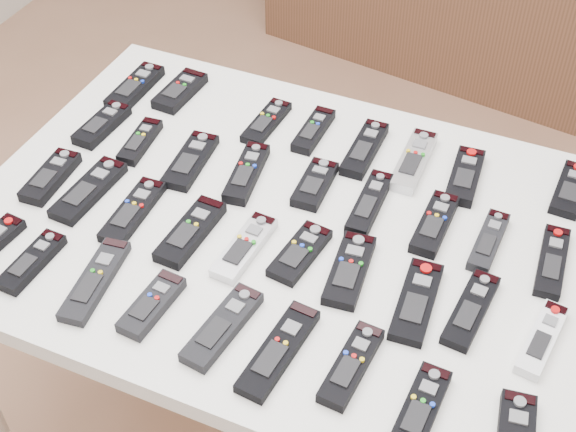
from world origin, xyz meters
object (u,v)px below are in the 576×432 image
at_px(remote_8, 102,125).
at_px(remote_13, 369,203).
at_px(remote_6, 465,176).
at_px(remote_17, 51,177).
at_px(remote_3, 313,130).
at_px(remote_19, 133,211).
at_px(remote_12, 315,184).
at_px(remote_22, 300,253).
at_px(remote_32, 279,350).
at_px(remote_33, 351,365).
at_px(remote_5, 413,161).
at_px(remote_25, 471,310).
at_px(remote_24, 416,301).
at_px(remote_34, 420,410).
at_px(remote_1, 180,91).
at_px(remote_14, 435,224).
at_px(remote_21, 244,247).
at_px(remote_20, 191,232).
at_px(remote_18, 89,190).
at_px(remote_7, 571,190).
at_px(remote_0, 135,87).
at_px(remote_26, 542,339).
at_px(remote_11, 247,173).
at_px(remote_10, 191,161).
at_px(remote_16, 552,261).
at_px(remote_30, 152,305).
at_px(remote_28, 32,262).
at_px(remote_4, 365,149).
at_px(remote_15, 488,241).
at_px(remote_29, 95,280).
at_px(remote_31, 222,327).
at_px(table, 288,244).
at_px(remote_2, 266,122).
at_px(remote_23, 349,270).

xyz_separation_m(remote_8, remote_13, (0.63, -0.01, 0.00)).
bearing_deg(remote_6, remote_17, -160.58).
xyz_separation_m(remote_3, remote_19, (-0.23, -0.38, -0.00)).
bearing_deg(remote_12, remote_22, -78.36).
xyz_separation_m(remote_32, remote_33, (0.12, 0.02, 0.00)).
height_order(remote_5, remote_8, same).
height_order(remote_22, remote_25, same).
distance_m(remote_24, remote_34, 0.22).
bearing_deg(remote_17, remote_1, 72.30).
xyz_separation_m(remote_14, remote_21, (-0.31, -0.20, -0.00)).
bearing_deg(remote_20, remote_18, 177.28).
xyz_separation_m(remote_7, remote_18, (-0.89, -0.39, 0.00)).
distance_m(remote_0, remote_33, 0.91).
relative_size(remote_26, remote_34, 0.99).
height_order(remote_11, remote_18, remote_11).
height_order(remote_6, remote_22, remote_6).
height_order(remote_7, remote_10, same).
xyz_separation_m(remote_12, remote_33, (0.22, -0.39, 0.00)).
height_order(remote_7, remote_16, remote_7).
bearing_deg(remote_17, remote_30, -33.63).
distance_m(remote_10, remote_28, 0.40).
distance_m(remote_25, remote_26, 0.13).
relative_size(remote_1, remote_8, 1.01).
bearing_deg(remote_13, remote_4, 111.22).
height_order(remote_15, remote_24, same).
height_order(remote_18, remote_29, remote_18).
height_order(remote_3, remote_28, same).
relative_size(remote_14, remote_15, 1.05).
bearing_deg(remote_5, remote_28, -136.06).
bearing_deg(remote_24, remote_20, 176.84).
height_order(remote_18, remote_31, remote_31).
height_order(remote_3, remote_32, remote_3).
height_order(table, remote_20, remote_20).
xyz_separation_m(remote_29, remote_30, (0.12, -0.01, 0.00)).
bearing_deg(remote_4, remote_26, -39.47).
bearing_deg(remote_11, remote_12, 2.03).
height_order(remote_3, remote_16, remote_3).
xyz_separation_m(remote_12, remote_26, (0.50, -0.21, -0.00)).
relative_size(remote_22, remote_34, 0.91).
bearing_deg(remote_21, remote_24, 3.79).
xyz_separation_m(remote_17, remote_24, (0.79, -0.02, -0.00)).
bearing_deg(remote_30, remote_5, 65.75).
height_order(remote_25, remote_30, remote_30).
bearing_deg(remote_2, remote_23, -43.86).
bearing_deg(table, remote_30, -114.31).
height_order(remote_18, remote_32, same).
bearing_deg(remote_8, remote_16, 2.23).
bearing_deg(remote_17, remote_21, -6.06).
distance_m(remote_6, remote_14, 0.16).
distance_m(remote_23, remote_29, 0.46).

